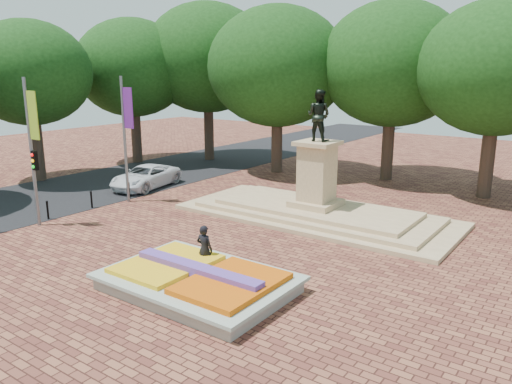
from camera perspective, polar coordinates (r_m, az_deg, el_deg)
The scene contains 10 objects.
ground at distance 19.41m, azimuth -4.85°, elevation -8.39°, with size 90.00×90.00×0.00m, color brown.
asphalt_street at distance 33.40m, azimuth -19.03°, elevation 0.39°, with size 9.00×90.00×0.02m, color black.
flower_bed at distance 17.25m, azimuth -6.60°, elevation -10.00°, with size 6.30×4.30×0.91m.
monument at distance 25.42m, azimuth 6.88°, elevation -0.96°, with size 14.00×6.00×6.40m.
tree_row_back at distance 32.98m, azimuth 19.50°, elevation 11.91°, with size 44.80×8.80×10.43m.
tree_row_street at distance 36.22m, azimuth -24.50°, elevation 11.12°, with size 8.40×25.40×9.98m.
banner_poles at distance 25.29m, azimuth -24.79°, elevation 4.72°, with size 0.88×11.17×7.00m.
bollard_row at distance 26.40m, azimuth -25.10°, elevation -2.44°, with size 0.12×13.12×0.98m.
van at distance 32.42m, azimuth -12.52°, elevation 1.71°, with size 2.35×5.10×1.42m, color silver.
pedestrian at distance 18.52m, azimuth -5.90°, elevation -6.51°, with size 0.66×0.44×1.82m, color black.
Camera 1 is at (11.76, -13.60, 7.31)m, focal length 35.00 mm.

